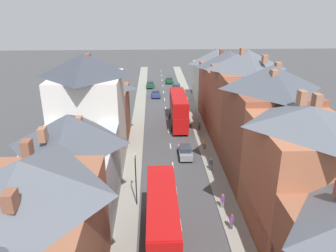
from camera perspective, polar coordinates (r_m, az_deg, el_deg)
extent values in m
cube|color=gray|center=(55.16, -5.31, -0.07)|extent=(2.20, 104.00, 0.14)
cube|color=gray|center=(55.59, 5.25, 0.11)|extent=(2.20, 104.00, 0.14)
cube|color=silver|center=(32.34, 2.18, -16.86)|extent=(0.14, 1.80, 0.01)
cube|color=silver|center=(37.23, 1.42, -11.19)|extent=(0.14, 1.80, 0.01)
cube|color=silver|center=(42.42, 0.86, -6.86)|extent=(0.14, 1.80, 0.01)
cube|color=silver|center=(47.79, 0.43, -3.50)|extent=(0.14, 1.80, 0.01)
cube|color=silver|center=(53.30, 0.09, -0.82)|extent=(0.14, 1.80, 0.01)
cube|color=silver|center=(58.91, -0.19, 1.36)|extent=(0.14, 1.80, 0.01)
cube|color=silver|center=(64.58, -0.42, 3.15)|extent=(0.14, 1.80, 0.01)
cube|color=silver|center=(70.31, -0.61, 4.65)|extent=(0.14, 1.80, 0.01)
cube|color=silver|center=(76.08, -0.77, 5.93)|extent=(0.14, 1.80, 0.01)
cube|color=silver|center=(81.89, -0.91, 7.02)|extent=(0.14, 1.80, 0.01)
cube|color=silver|center=(87.72, -1.04, 7.97)|extent=(0.14, 1.80, 0.01)
cube|color=silver|center=(93.57, -1.14, 8.80)|extent=(0.14, 1.80, 0.01)
cube|color=silver|center=(99.44, -1.24, 9.54)|extent=(0.14, 1.80, 0.01)
pyramid|color=#565B66|center=(21.34, -24.15, -8.54)|extent=(8.00, 11.43, 2.54)
cube|color=brown|center=(18.56, -25.79, -11.63)|extent=(0.60, 0.90, 1.02)
cube|color=brown|center=(24.13, -23.37, -3.53)|extent=(0.60, 0.90, 1.09)
cube|color=#ADB2B7|center=(33.58, -15.99, -8.72)|extent=(8.00, 10.81, 7.31)
cube|color=#1E5133|center=(33.94, -9.02, -11.80)|extent=(0.12, 9.94, 3.20)
pyramid|color=#474C56|center=(31.42, -16.92, -0.57)|extent=(8.00, 10.81, 2.93)
cube|color=#99664C|center=(31.57, -15.27, 0.69)|extent=(0.60, 0.90, 1.01)
cube|color=#99664C|center=(29.31, -21.01, -1.41)|extent=(0.60, 0.90, 1.18)
cube|color=silver|center=(41.30, -13.43, 0.57)|extent=(8.00, 8.59, 11.64)
cube|color=#1E5133|center=(42.37, -7.69, -4.68)|extent=(0.12, 7.90, 3.20)
pyramid|color=#383D47|center=(39.44, -14.31, 10.33)|extent=(8.00, 8.59, 2.63)
cube|color=brown|center=(39.47, -13.81, 11.28)|extent=(0.60, 0.90, 1.22)
cube|color=#935138|center=(49.84, -11.56, 1.97)|extent=(8.00, 8.48, 7.87)
cube|color=maroon|center=(50.17, -6.92, -0.45)|extent=(0.12, 7.80, 3.20)
pyramid|color=#474C56|center=(48.52, -11.97, 7.33)|extent=(8.00, 8.48, 1.72)
cube|color=#99664C|center=(48.44, -10.21, 8.25)|extent=(0.60, 0.90, 1.35)
cube|color=#A36042|center=(30.86, 22.02, -9.01)|extent=(8.00, 9.29, 10.41)
cube|color=navy|center=(31.43, 14.30, -15.24)|extent=(0.12, 8.54, 3.20)
pyramid|color=#565B66|center=(28.50, 23.65, 1.59)|extent=(8.00, 9.29, 1.64)
cube|color=#99664C|center=(30.69, 24.50, 3.99)|extent=(0.60, 0.90, 1.24)
cube|color=#99664C|center=(29.98, 22.25, 4.27)|extent=(0.60, 0.90, 1.56)
cube|color=brown|center=(38.80, 16.45, -1.57)|extent=(8.00, 10.13, 11.02)
cube|color=olive|center=(39.37, 10.39, -6.97)|extent=(0.12, 9.32, 3.20)
pyramid|color=#474C56|center=(36.84, 17.53, 8.19)|extent=(8.00, 10.13, 2.50)
cube|color=#99664C|center=(35.34, 17.96, 8.49)|extent=(0.60, 0.90, 1.03)
cube|color=#99664C|center=(39.39, 18.58, 9.69)|extent=(0.60, 0.90, 1.11)
cube|color=#935138|center=(47.50, 12.84, 2.99)|extent=(8.00, 9.33, 11.12)
cube|color=black|center=(47.98, 7.91, -1.53)|extent=(0.12, 8.58, 3.20)
pyramid|color=#565B66|center=(45.89, 13.54, 11.21)|extent=(8.00, 9.33, 2.69)
cube|color=#99664C|center=(45.35, 12.83, 12.14)|extent=(0.60, 0.90, 1.54)
cube|color=#99664C|center=(43.68, 16.50, 11.12)|extent=(0.60, 0.90, 0.99)
cube|color=#935138|center=(57.62, 10.09, 5.49)|extent=(8.00, 11.93, 9.43)
cube|color=maroon|center=(57.80, 6.08, 2.51)|extent=(0.12, 10.98, 3.20)
pyramid|color=#474C56|center=(56.32, 10.49, 11.45)|extent=(8.00, 11.93, 2.73)
cube|color=brown|center=(58.37, 9.29, 12.43)|extent=(0.60, 0.90, 1.16)
cube|color=brown|center=(59.62, 10.80, 12.40)|extent=(0.60, 0.90, 0.93)
cube|color=beige|center=(67.96, 8.15, 7.33)|extent=(8.00, 9.52, 7.96)
cube|color=#1E5133|center=(67.95, 4.77, 5.39)|extent=(0.12, 8.76, 3.20)
pyramid|color=#565B66|center=(66.90, 8.40, 11.87)|extent=(8.00, 9.52, 2.94)
cube|color=brown|center=(67.99, 8.54, 12.58)|extent=(0.60, 0.90, 1.34)
cube|color=brown|center=(69.17, 8.49, 12.54)|extent=(0.60, 0.90, 0.90)
cube|color=#B70F0F|center=(55.20, 1.83, 1.78)|extent=(2.44, 10.80, 2.50)
cube|color=#B70F0F|center=(54.45, 1.86, 4.16)|extent=(2.44, 10.58, 2.30)
cube|color=#B70F0F|center=(54.12, 1.87, 5.38)|extent=(2.39, 10.37, 0.10)
cube|color=#28333D|center=(60.20, 1.45, 3.64)|extent=(2.20, 0.10, 1.20)
cube|color=#28333D|center=(59.55, 1.47, 5.75)|extent=(2.20, 0.10, 1.10)
cube|color=#28333D|center=(55.04, 0.60, 2.01)|extent=(0.06, 9.18, 0.90)
cube|color=#28333D|center=(54.34, 0.61, 4.25)|extent=(0.06, 9.18, 0.90)
cube|color=yellow|center=(59.34, 1.47, 6.50)|extent=(1.34, 0.08, 0.32)
cylinder|color=black|center=(58.65, 0.38, 1.78)|extent=(0.30, 1.00, 1.00)
cylinder|color=black|center=(58.83, 2.76, 1.81)|extent=(0.30, 1.00, 1.00)
cylinder|color=black|center=(52.74, 0.74, -0.48)|extent=(0.30, 1.00, 1.00)
cylinder|color=black|center=(52.93, 3.38, -0.44)|extent=(0.30, 1.00, 1.00)
cube|color=#B70F0F|center=(28.78, -1.00, -18.22)|extent=(2.44, 10.80, 2.50)
cube|color=#B70F0F|center=(27.32, -1.03, -14.32)|extent=(2.44, 10.58, 2.30)
cube|color=#B70F0F|center=(26.65, -1.05, -12.21)|extent=(2.39, 10.37, 0.10)
cube|color=#28333D|center=(32.98, -1.28, -12.06)|extent=(2.20, 0.10, 1.20)
cube|color=#28333D|center=(31.79, -1.31, -8.58)|extent=(2.20, 0.10, 1.10)
cube|color=#28333D|center=(28.62, -3.50, -17.87)|extent=(0.06, 9.18, 0.90)
cube|color=#28333D|center=(27.27, -3.61, -14.19)|extent=(0.06, 9.18, 0.90)
cube|color=yellow|center=(31.40, -1.33, -7.31)|extent=(1.34, 0.08, 0.32)
cylinder|color=black|center=(32.12, -3.43, -16.06)|extent=(0.30, 1.00, 1.00)
cylinder|color=black|center=(32.17, 1.09, -15.97)|extent=(0.30, 1.00, 1.00)
cube|color=navy|center=(72.17, -2.11, 5.63)|extent=(1.70, 4.15, 0.74)
cube|color=#28333D|center=(71.80, -2.11, 6.10)|extent=(1.46, 2.07, 0.60)
cylinder|color=black|center=(73.51, -2.78, 5.61)|extent=(0.20, 0.62, 0.62)
cylinder|color=black|center=(73.52, -1.45, 5.63)|extent=(0.20, 0.62, 0.62)
cylinder|color=black|center=(71.04, -2.78, 5.06)|extent=(0.20, 0.62, 0.62)
cylinder|color=black|center=(71.05, -1.40, 5.08)|extent=(0.20, 0.62, 0.62)
cube|color=gray|center=(44.27, 3.02, -4.62)|extent=(1.70, 3.94, 0.79)
cube|color=#28333D|center=(43.79, 3.06, -3.91)|extent=(1.46, 1.97, 0.60)
cylinder|color=black|center=(45.46, 1.79, -4.43)|extent=(0.20, 0.62, 0.62)
cylinder|color=black|center=(45.62, 3.93, -4.38)|extent=(0.20, 0.62, 0.62)
cylinder|color=black|center=(43.28, 2.04, -5.82)|extent=(0.20, 0.62, 0.62)
cylinder|color=black|center=(43.44, 4.28, -5.76)|extent=(0.20, 0.62, 0.62)
cube|color=#144728|center=(77.29, 1.51, 6.70)|extent=(1.70, 4.27, 0.78)
cube|color=#28333D|center=(76.92, 1.52, 7.16)|extent=(1.46, 2.13, 0.60)
cylinder|color=black|center=(78.61, 0.81, 6.65)|extent=(0.20, 0.62, 0.62)
cylinder|color=black|center=(78.73, 2.06, 6.66)|extent=(0.20, 0.62, 0.62)
cylinder|color=black|center=(76.06, 0.93, 6.16)|extent=(0.20, 0.62, 0.62)
cylinder|color=black|center=(76.18, 2.22, 6.17)|extent=(0.20, 0.62, 0.62)
cube|color=#144728|center=(80.39, -3.11, 7.23)|extent=(1.70, 4.26, 0.77)
cube|color=#28333D|center=(80.02, -3.12, 7.67)|extent=(1.46, 2.13, 0.60)
cylinder|color=black|center=(81.77, -3.70, 7.18)|extent=(0.20, 0.62, 0.62)
cylinder|color=black|center=(81.76, -2.50, 7.20)|extent=(0.20, 0.62, 0.62)
cylinder|color=black|center=(79.21, -3.73, 6.72)|extent=(0.20, 0.62, 0.62)
cylinder|color=black|center=(79.20, -2.49, 6.74)|extent=(0.20, 0.62, 0.62)
cube|color=#144728|center=(84.68, 0.25, 7.94)|extent=(1.70, 3.83, 0.67)
cube|color=#28333D|center=(84.35, 0.26, 8.33)|extent=(1.46, 1.92, 0.60)
cylinder|color=black|center=(85.87, -0.36, 7.90)|extent=(0.20, 0.62, 0.62)
cylinder|color=black|center=(85.96, 0.78, 7.91)|extent=(0.20, 0.62, 0.62)
cylinder|color=black|center=(83.56, -0.30, 7.53)|extent=(0.20, 0.62, 0.62)
cylinder|color=black|center=(83.65, 0.88, 7.54)|extent=(0.20, 0.62, 0.62)
cylinder|color=#3D4256|center=(31.92, 10.77, -16.59)|extent=(0.14, 0.14, 0.84)
cylinder|color=#3D4256|center=(31.96, 11.10, -16.57)|extent=(0.14, 0.14, 0.84)
cube|color=#723384|center=(31.53, 11.03, -15.59)|extent=(0.36, 0.22, 0.54)
sphere|color=brown|center=(31.30, 11.08, -15.01)|extent=(0.22, 0.22, 0.22)
cylinder|color=gray|center=(34.49, 9.26, -13.30)|extent=(0.14, 0.14, 0.84)
cylinder|color=gray|center=(34.53, 9.56, -13.28)|extent=(0.14, 0.14, 0.84)
cube|color=#723384|center=(34.13, 9.48, -12.33)|extent=(0.36, 0.22, 0.54)
sphere|color=#9E7051|center=(33.92, 9.52, -11.78)|extent=(0.22, 0.22, 0.22)
cylinder|color=#3D4256|center=(41.15, 7.34, -7.11)|extent=(0.14, 0.14, 0.84)
cylinder|color=#3D4256|center=(41.18, 7.58, -7.10)|extent=(0.14, 0.14, 0.84)
cube|color=black|center=(40.84, 7.51, -6.25)|extent=(0.36, 0.22, 0.54)
sphere|color=brown|center=(40.67, 7.53, -5.77)|extent=(0.22, 0.22, 0.22)
cylinder|color=brown|center=(46.58, 6.26, -3.56)|extent=(0.14, 0.14, 0.84)
cylinder|color=brown|center=(46.60, 6.48, -3.56)|extent=(0.14, 0.14, 0.84)
cube|color=gold|center=(46.31, 6.41, -2.79)|extent=(0.36, 0.22, 0.54)
sphere|color=tan|center=(46.15, 6.43, -2.34)|extent=(0.22, 0.22, 0.22)
cylinder|color=#23232D|center=(53.42, 5.38, -0.23)|extent=(0.14, 0.14, 0.84)
cylinder|color=#23232D|center=(53.44, 5.57, -0.22)|extent=(0.14, 0.14, 0.84)
cube|color=#338447|center=(53.18, 5.50, 0.47)|extent=(0.36, 0.22, 0.54)
sphere|color=tan|center=(53.05, 5.51, 0.86)|extent=(0.22, 0.22, 0.22)
cylinder|color=black|center=(33.55, -5.59, -9.73)|extent=(0.12, 0.12, 5.50)
cylinder|color=black|center=(32.68, -5.72, -5.33)|extent=(0.08, 0.90, 0.08)
cube|color=beige|center=(33.12, -5.68, -5.11)|extent=(0.20, 0.32, 0.20)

